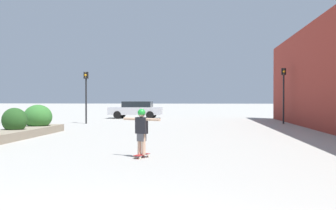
{
  "coord_description": "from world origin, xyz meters",
  "views": [
    {
      "loc": [
        1.62,
        -3.3,
        1.63
      ],
      "look_at": [
        -0.06,
        14.37,
        1.37
      ],
      "focal_mm": 40.0,
      "sensor_mm": 36.0,
      "label": 1
    }
  ],
  "objects_px": {
    "traffic_light_left": "(86,88)",
    "car_center_left": "(136,109)",
    "traffic_light_right": "(284,86)",
    "skateboarder": "(142,127)",
    "skateboard": "(142,155)"
  },
  "relations": [
    {
      "from": "skateboard",
      "to": "skateboarder",
      "type": "relative_size",
      "value": 0.47
    },
    {
      "from": "traffic_light_left",
      "to": "traffic_light_right",
      "type": "distance_m",
      "value": 13.3
    },
    {
      "from": "skateboarder",
      "to": "traffic_light_left",
      "type": "distance_m",
      "value": 15.76
    },
    {
      "from": "traffic_light_left",
      "to": "car_center_left",
      "type": "bearing_deg",
      "value": 74.33
    },
    {
      "from": "skateboard",
      "to": "traffic_light_left",
      "type": "bearing_deg",
      "value": 137.94
    },
    {
      "from": "skateboard",
      "to": "car_center_left",
      "type": "xyz_separation_m",
      "value": [
        -4.14,
        21.84,
        0.72
      ]
    },
    {
      "from": "car_center_left",
      "to": "traffic_light_left",
      "type": "xyz_separation_m",
      "value": [
        -2.09,
        -7.44,
        1.61
      ]
    },
    {
      "from": "skateboarder",
      "to": "car_center_left",
      "type": "distance_m",
      "value": 22.23
    },
    {
      "from": "skateboard",
      "to": "traffic_light_left",
      "type": "height_order",
      "value": "traffic_light_left"
    },
    {
      "from": "traffic_light_right",
      "to": "car_center_left",
      "type": "bearing_deg",
      "value": 149.56
    },
    {
      "from": "skateboard",
      "to": "traffic_light_right",
      "type": "xyz_separation_m",
      "value": [
        7.05,
        15.27,
        2.46
      ]
    },
    {
      "from": "skateboarder",
      "to": "traffic_light_right",
      "type": "height_order",
      "value": "traffic_light_right"
    },
    {
      "from": "skateboarder",
      "to": "skateboard",
      "type": "bearing_deg",
      "value": 0.0
    },
    {
      "from": "traffic_light_left",
      "to": "traffic_light_right",
      "type": "relative_size",
      "value": 0.94
    },
    {
      "from": "car_center_left",
      "to": "traffic_light_right",
      "type": "height_order",
      "value": "traffic_light_right"
    }
  ]
}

